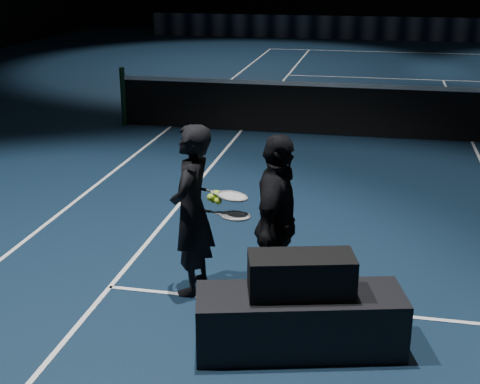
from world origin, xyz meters
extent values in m
plane|color=black|center=(0.00, 0.00, 0.00)|extent=(36.00, 36.00, 0.00)
cylinder|color=black|center=(-6.40, 0.00, 0.55)|extent=(0.10, 0.10, 1.10)
cube|color=black|center=(0.00, 0.00, 0.45)|extent=(12.80, 0.02, 0.86)
cube|color=white|center=(0.00, 0.00, 0.92)|extent=(12.80, 0.03, 0.07)
cube|color=black|center=(0.00, 15.50, 0.45)|extent=(22.00, 0.15, 0.90)
cube|color=black|center=(-2.18, -7.10, 0.25)|extent=(1.75, 0.95, 0.50)
cube|color=black|center=(-2.18, -7.10, 0.67)|extent=(0.90, 0.55, 0.33)
cube|color=white|center=(-2.18, -7.28, 0.67)|extent=(0.38, 0.10, 0.11)
imported|color=black|center=(-3.30, -6.27, 0.82)|extent=(0.42, 0.62, 1.63)
imported|color=black|center=(-2.47, -6.47, 0.82)|extent=(0.44, 0.98, 1.63)
camera|label=1|loc=(-1.69, -11.85, 3.03)|focal=50.00mm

